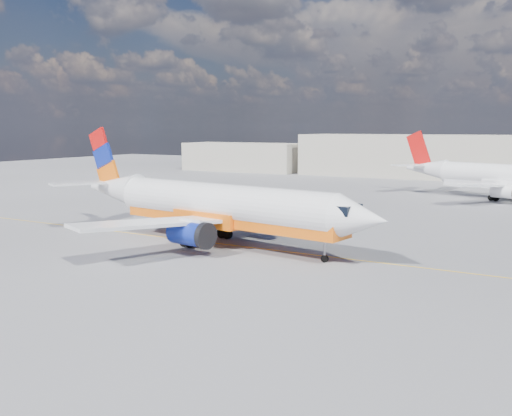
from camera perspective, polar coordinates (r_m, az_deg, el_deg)
The scene contains 7 objects.
ground at distance 40.94m, azimuth 1.47°, elevation -5.21°, with size 240.00×240.00×0.00m, color #57575C.
taxi_line at distance 43.55m, azimuth 3.33°, elevation -4.41°, with size 70.00×0.15×0.01m, color yellow.
terminal_main at distance 111.18m, azimuth 22.43°, elevation 4.68°, with size 70.00×14.00×8.00m, color #BAB3A0.
terminal_annex at distance 124.85m, azimuth -1.26°, elevation 5.13°, with size 26.00×10.00×6.00m, color #BAB3A0.
main_jet at distance 46.04m, azimuth -4.19°, elevation 0.27°, with size 31.47×24.56×9.51m.
second_jet at distance 80.84m, azimuth 23.92°, elevation 2.82°, with size 29.53×22.46×8.95m.
traffic_cone at distance 47.29m, azimuth -4.58°, elevation -3.14°, with size 0.34×0.34×0.48m.
Camera 1 is at (18.68, -35.20, 9.41)m, focal length 40.00 mm.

